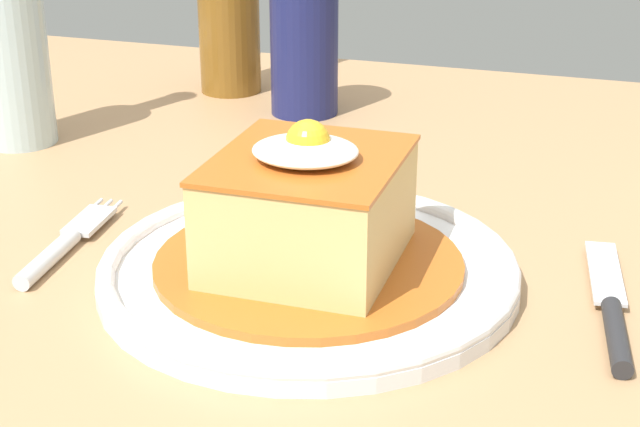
% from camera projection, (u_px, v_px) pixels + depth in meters
% --- Properties ---
extents(dining_table, '(1.36, 0.99, 0.76)m').
position_uv_depth(dining_table, '(339.00, 358.00, 0.74)').
color(dining_table, '#A87F56').
rests_on(dining_table, ground_plane).
extents(main_plate, '(0.27, 0.27, 0.02)m').
position_uv_depth(main_plate, '(310.00, 269.00, 0.63)').
color(main_plate, white).
rests_on(main_plate, dining_table).
extents(sandwich_meal, '(0.20, 0.20, 0.10)m').
position_uv_depth(sandwich_meal, '(310.00, 217.00, 0.62)').
color(sandwich_meal, '#B75B1E').
rests_on(sandwich_meal, main_plate).
extents(fork, '(0.03, 0.14, 0.01)m').
position_uv_depth(fork, '(62.00, 245.00, 0.67)').
color(fork, silver).
rests_on(fork, dining_table).
extents(knife, '(0.04, 0.17, 0.01)m').
position_uv_depth(knife, '(613.00, 316.00, 0.58)').
color(knife, '#262628').
rests_on(knife, dining_table).
extents(soda_can, '(0.07, 0.07, 0.12)m').
position_uv_depth(soda_can, '(304.00, 51.00, 0.95)').
color(soda_can, '#191E51').
rests_on(soda_can, dining_table).
extents(beer_bottle_clear, '(0.06, 0.06, 0.27)m').
position_uv_depth(beer_bottle_clear, '(9.00, 34.00, 0.85)').
color(beer_bottle_clear, '#ADC6CC').
rests_on(beer_bottle_clear, dining_table).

